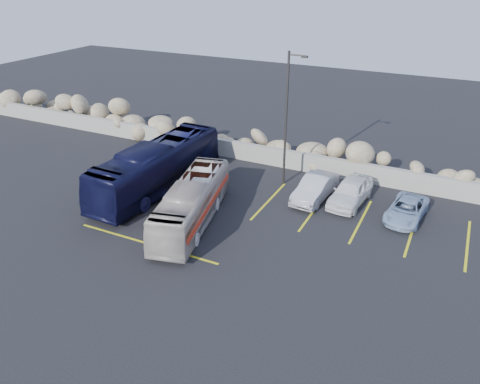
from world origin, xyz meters
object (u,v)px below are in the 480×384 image
at_px(car_d, 407,210).
at_px(vintage_bus, 192,203).
at_px(car_b, 315,188).
at_px(lamppost, 287,117).
at_px(tour_coach, 157,167).
at_px(car_a, 351,191).

bearing_deg(car_d, vintage_bus, -145.99).
relative_size(vintage_bus, car_b, 1.99).
xyz_separation_m(lamppost, tour_coach, (-6.57, -3.95, -2.86)).
height_order(tour_coach, car_a, tour_coach).
bearing_deg(car_a, car_b, -162.95).
distance_m(vintage_bus, car_b, 7.33).
relative_size(car_b, car_d, 1.09).
xyz_separation_m(vintage_bus, car_d, (10.01, 5.34, -0.62)).
height_order(lamppost, vintage_bus, lamppost).
relative_size(car_a, car_d, 1.10).
relative_size(lamppost, car_d, 2.12).
distance_m(vintage_bus, car_a, 9.02).
height_order(car_a, car_d, car_a).
xyz_separation_m(vintage_bus, tour_coach, (-3.96, 2.57, 0.29)).
height_order(vintage_bus, car_d, vintage_bus).
relative_size(vintage_bus, tour_coach, 0.80).
distance_m(vintage_bus, car_d, 11.37).
distance_m(lamppost, car_b, 4.43).
height_order(car_a, car_b, car_a).
bearing_deg(vintage_bus, car_d, 14.72).
bearing_deg(car_b, car_d, 3.89).
xyz_separation_m(car_a, car_b, (-1.95, -0.41, -0.03)).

